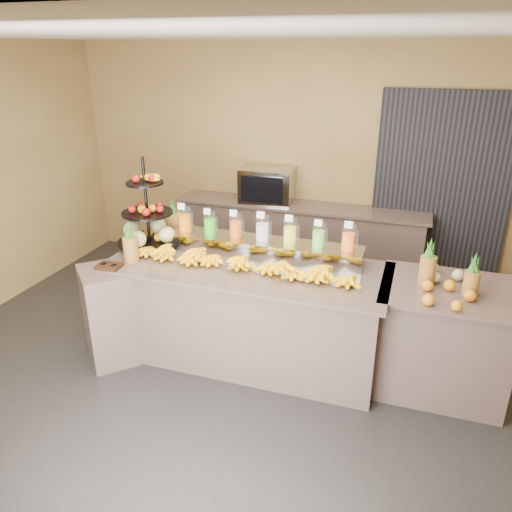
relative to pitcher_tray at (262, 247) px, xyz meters
The scene contains 20 objects.
ground 1.16m from the pitcher_tray, 95.74° to the right, with size 6.00×6.00×0.00m, color black.
room_envelope 0.90m from the pitcher_tray, 57.93° to the left, with size 6.04×5.02×2.82m.
buffet_counter 0.65m from the pitcher_tray, 118.48° to the right, with size 2.75×1.25×0.93m.
right_counter 1.74m from the pitcher_tray, ahead, with size 1.08×0.88×0.93m.
back_ledge 1.76m from the pitcher_tray, 92.00° to the left, with size 3.10×0.55×0.93m.
pitcher_tray is the anchor object (origin of this frame).
juice_pitcher_orange_a 0.80m from the pitcher_tray, behind, with size 0.12×0.13×0.30m.
juice_pitcher_green 0.55m from the pitcher_tray, behind, with size 0.11×0.12×0.27m.
juice_pitcher_orange_b 0.31m from the pitcher_tray, behind, with size 0.12×0.12×0.29m.
juice_pitcher_milk 0.18m from the pitcher_tray, 101.12° to the right, with size 0.12×0.13×0.30m.
juice_pitcher_lemon 0.31m from the pitcher_tray, ahead, with size 0.12×0.13×0.29m.
juice_pitcher_lime 0.55m from the pitcher_tray, ahead, with size 0.12×0.12×0.28m.
juice_pitcher_orange_c 0.80m from the pitcher_tray, ahead, with size 0.12×0.12×0.29m.
banana_heap 0.34m from the pitcher_tray, 105.01° to the right, with size 2.13×0.19×0.18m.
fruit_stand 1.08m from the pitcher_tray, behind, with size 0.70×0.70×0.87m.
condiment_caddy 1.38m from the pitcher_tray, 149.19° to the right, with size 0.21×0.16×0.03m, color black.
pineapple_left_a 1.19m from the pitcher_tray, 154.83° to the right, with size 0.13×0.13×0.39m.
pineapple_left_b 1.00m from the pitcher_tray, behind, with size 0.14×0.14×0.41m.
right_fruit_pile 1.62m from the pitcher_tray, 10.80° to the right, with size 0.45×0.43×0.24m.
oven_warmer 1.74m from the pitcher_tray, 105.97° to the left, with size 0.64×0.45×0.42m, color gray.
Camera 1 is at (1.37, -3.48, 2.71)m, focal length 35.00 mm.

